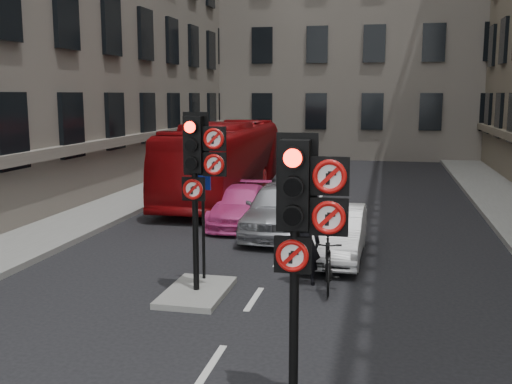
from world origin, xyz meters
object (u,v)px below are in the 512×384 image
at_px(car_pink, 241,206).
at_px(bus_red, 224,160).
at_px(signal_near, 302,215).
at_px(motorcycle, 328,262).
at_px(signal_far, 198,163).
at_px(car_silver, 281,208).
at_px(info_sign, 203,212).
at_px(car_white, 335,232).
at_px(motorcyclist, 305,243).

height_order(car_pink, bus_red, bus_red).
distance_m(signal_near, motorcycle, 5.40).
bearing_deg(signal_far, bus_red, 102.78).
xyz_separation_m(car_silver, info_sign, (-0.81, -4.91, 0.81)).
xyz_separation_m(motorcycle, info_sign, (-2.63, -0.27, 1.01)).
bearing_deg(car_white, bus_red, 123.18).
bearing_deg(motorcycle, bus_red, 109.51).
xyz_separation_m(bus_red, motorcycle, (5.04, -10.31, -0.93)).
xyz_separation_m(car_pink, motorcycle, (3.25, -5.73, -0.03)).
xyz_separation_m(signal_near, motorcyclist, (-0.64, 5.18, -1.66)).
relative_size(car_pink, bus_red, 0.38).
xyz_separation_m(signal_near, car_pink, (-3.37, 10.73, -1.99)).
xyz_separation_m(car_white, motorcycle, (0.05, -2.44, -0.08)).
xyz_separation_m(car_white, motorcyclist, (-0.46, -2.27, 0.27)).
height_order(car_white, motorcycle, car_white).
distance_m(signal_far, bus_red, 11.67).
relative_size(car_silver, car_pink, 1.11).
bearing_deg(motorcyclist, car_silver, -80.79).
xyz_separation_m(signal_near, info_sign, (-2.76, 4.74, -1.01)).
bearing_deg(motorcycle, car_pink, 113.02).
bearing_deg(car_pink, motorcycle, -63.68).
distance_m(car_white, car_pink, 4.59).
distance_m(signal_far, info_sign, 1.36).
height_order(signal_far, car_silver, signal_far).
distance_m(car_pink, bus_red, 5.01).
height_order(car_white, car_pink, car_white).
xyz_separation_m(motorcyclist, info_sign, (-2.12, -0.44, 0.66)).
relative_size(car_white, motorcyclist, 2.13).
relative_size(motorcycle, info_sign, 0.83).
bearing_deg(signal_near, car_white, 91.38).
bearing_deg(motorcyclist, car_pink, -70.85).
distance_m(signal_near, bus_red, 16.21).
bearing_deg(signal_far, motorcyclist, 30.95).
bearing_deg(car_white, car_pink, 134.98).
relative_size(car_white, car_pink, 0.96).
bearing_deg(bus_red, car_pink, -69.59).
distance_m(car_white, motorcycle, 2.44).
height_order(signal_near, info_sign, signal_near).
bearing_deg(car_silver, signal_far, -96.31).
height_order(car_silver, car_pink, car_silver).
bearing_deg(motorcyclist, car_white, -108.50).
bearing_deg(info_sign, car_white, 52.91).
height_order(signal_near, car_pink, signal_near).
height_order(car_white, bus_red, bus_red).
xyz_separation_m(signal_far, bus_red, (-2.57, 11.32, -1.21)).
distance_m(car_white, motorcyclist, 2.33).
xyz_separation_m(car_pink, motorcyclist, (2.74, -5.56, 0.33)).
bearing_deg(info_sign, signal_far, -71.53).
distance_m(signal_near, signal_far, 4.77).
xyz_separation_m(car_silver, car_pink, (-1.43, 1.08, -0.18)).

